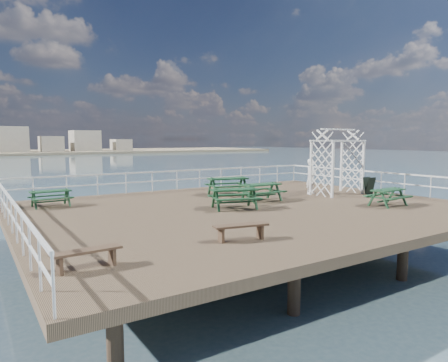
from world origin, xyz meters
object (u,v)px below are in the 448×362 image
Objects in this scene: picnic_table_e at (388,194)px; flat_bench_far at (87,254)px; picnic_table_d at (234,194)px; picnic_table_b at (261,189)px; trellis_arbor at (337,165)px; flat_bench_near at (241,228)px; person at (311,176)px; picnic_table_a at (51,195)px; picnic_table_c at (228,182)px.

picnic_table_e is 13.02m from flat_bench_far.
picnic_table_d is 1.47× the size of flat_bench_far.
flat_bench_far is (-9.22, -5.59, -0.25)m from picnic_table_b.
picnic_table_d is 0.67× the size of trellis_arbor.
picnic_table_b reaches higher than flat_bench_far.
picnic_table_e is (5.90, -2.97, -0.08)m from picnic_table_d.
trellis_arbor is at bearing 22.20° from picnic_table_d.
person is at bearing 45.99° from flat_bench_near.
picnic_table_a is 1.01× the size of flat_bench_near.
trellis_arbor reaches higher than picnic_table_c.
picnic_table_a is at bearing 157.50° from picnic_table_b.
flat_bench_far is at bearing -148.31° from picnic_table_b.
picnic_table_d is 1.31× the size of picnic_table_e.
picnic_table_c is 7.59m from picnic_table_e.
picnic_table_d is at bearing -108.13° from picnic_table_c.
trellis_arbor is at bearing 39.33° from flat_bench_near.
picnic_table_a is at bearing -175.66° from picnic_table_c.
trellis_arbor is 1.85× the size of person.
picnic_table_d reaches higher than picnic_table_b.
trellis_arbor reaches higher than flat_bench_near.
flat_bench_near is at bearing -71.76° from picnic_table_a.
flat_bench_near is at bearing -105.49° from picnic_table_d.
picnic_table_b is 1.13× the size of flat_bench_near.
trellis_arbor is 1.43m from person.
picnic_table_b is (8.43, -3.57, 0.08)m from picnic_table_a.
picnic_table_d is 1.24× the size of person.
flat_bench_far is at bearing -175.95° from picnic_table_e.
person reaches higher than flat_bench_near.
picnic_table_d is 5.16m from flat_bench_near.
picnic_table_b is at bearing 129.81° from picnic_table_e.
person reaches higher than picnic_table_d.
flat_bench_far is 14.19m from person.
picnic_table_d is 6.92m from trellis_arbor.
picnic_table_b is 10.79m from flat_bench_far.
picnic_table_c reaches higher than flat_bench_near.
trellis_arbor reaches higher than picnic_table_e.
picnic_table_a is 0.73× the size of picnic_table_d.
flat_bench_far is 14.84m from trellis_arbor.
trellis_arbor reaches higher than picnic_table_d.
person is at bearing 88.13° from picnic_table_e.
flat_bench_near is (-4.77, -7.92, -0.29)m from picnic_table_c.
picnic_table_d reaches higher than picnic_table_e.
picnic_table_c is (8.25, -1.03, 0.14)m from picnic_table_a.
picnic_table_b is at bearing -74.39° from picnic_table_c.
picnic_table_a is at bearing 155.16° from person.
picnic_table_c reaches higher than picnic_table_a.
person is (12.04, -3.12, 0.41)m from picnic_table_a.
picnic_table_b is 2.43m from picnic_table_d.
picnic_table_b is 0.55× the size of trellis_arbor.
flat_bench_near is (-2.75, -4.36, -0.25)m from picnic_table_d.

